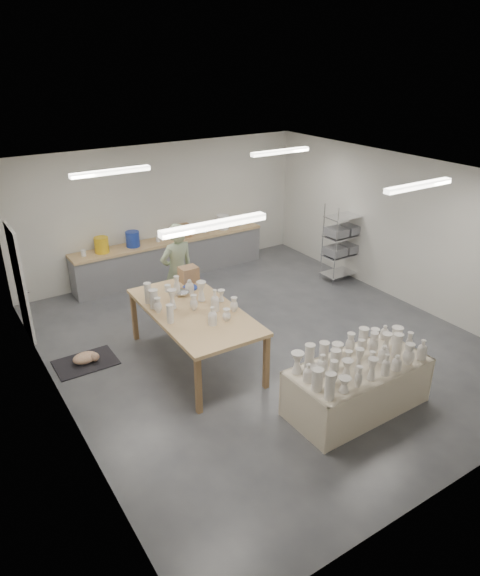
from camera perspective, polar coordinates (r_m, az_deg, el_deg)
room at (r=8.50m, az=1.78°, el=5.96°), size 8.00×8.02×3.00m
back_counter at (r=12.03m, az=-7.67°, el=3.54°), size 4.60×0.60×1.24m
wire_shelf at (r=11.84m, az=11.39°, el=5.14°), size 0.88×0.48×1.80m
drying_table at (r=7.74m, az=12.86°, el=-10.27°), size 2.10×1.02×1.11m
work_table at (r=8.48m, az=-5.33°, el=-2.10°), size 1.36×2.65×1.36m
rug at (r=9.16m, az=-16.77°, el=-7.93°), size 1.00×0.70×0.02m
cat at (r=9.10m, az=-16.70°, el=-7.41°), size 0.48×0.40×0.18m
potter at (r=9.91m, az=-6.98°, el=1.81°), size 0.74×0.52×1.92m
red_stool at (r=10.41m, az=-7.45°, el=-1.12°), size 0.43×0.43×0.32m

